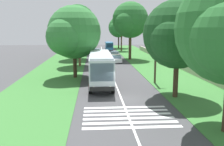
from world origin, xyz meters
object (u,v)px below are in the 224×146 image
roadside_tree_right_2 (118,28)px  roadside_tree_right_4 (121,26)px  roadside_tree_right_0 (176,36)px  roadside_tree_right_1 (129,21)px  trailing_minibus_0 (109,45)px  utility_pole (156,50)px  trailing_car_2 (97,52)px  roadside_tree_left_4 (80,21)px  trailing_car_1 (114,55)px  coach_bus (100,67)px  roadside_tree_left_1 (77,23)px  trailing_car_0 (117,59)px  roadside_tree_left_0 (78,29)px  roadside_building (194,41)px  roadside_tree_left_3 (82,31)px  roadside_tree_left_2 (73,34)px

roadside_tree_right_2 → roadside_tree_right_4: bearing=179.5°
roadside_tree_right_0 → roadside_tree_right_1: 30.66m
trailing_minibus_0 → utility_pole: utility_pole is taller
trailing_car_2 → roadside_tree_left_4: bearing=79.4°
roadside_tree_right_1 → trailing_car_1: bearing=37.1°
trailing_car_2 → coach_bus: bearing=179.8°
roadside_tree_left_1 → roadside_tree_left_4: bearing=-0.0°
trailing_car_0 → utility_pole: size_ratio=0.56×
coach_bus → roadside_tree_left_0: (15.61, 3.37, 4.32)m
roadside_tree_right_0 → roadside_tree_right_2: (61.30, -0.32, 0.79)m
coach_bus → roadside_tree_left_4: (37.33, 4.19, 6.22)m
coach_bus → roadside_building: size_ratio=0.97×
roadside_tree_left_3 → roadside_tree_right_2: 11.84m
trailing_car_0 → roadside_tree_left_4: bearing=24.2°
roadside_building → roadside_tree_right_1: bearing=74.5°
roadside_tree_right_1 → roadside_tree_right_2: roadside_tree_right_1 is taller
trailing_car_2 → roadside_tree_right_2: (19.04, -7.04, 5.98)m
trailing_car_1 → roadside_tree_left_2: roadside_tree_left_2 is taller
roadside_tree_right_2 → utility_pole: (-54.94, 0.63, -2.60)m
trailing_car_1 → coach_bus: bearing=172.3°
trailing_car_1 → trailing_car_2: size_ratio=1.00×
roadside_tree_right_2 → roadside_tree_right_4: roadside_tree_right_2 is taller
trailing_minibus_0 → roadside_tree_right_4: roadside_tree_right_4 is taller
roadside_tree_left_1 → roadside_tree_left_3: 28.78m
roadside_tree_left_0 → roadside_tree_left_3: roadside_tree_left_0 is taller
trailing_car_2 → roadside_tree_right_1: roadside_tree_right_1 is taller
roadside_tree_right_0 → roadside_tree_right_1: bearing=0.3°
trailing_car_1 → roadside_tree_left_2: (-23.59, 7.35, 5.18)m
trailing_car_2 → roadside_tree_left_0: size_ratio=0.43×
coach_bus → trailing_minibus_0: coach_bus is taller
trailing_minibus_0 → roadside_building: bearing=-148.2°
roadside_tree_right_0 → roadside_tree_right_2: 61.31m
roadside_tree_left_1 → coach_bus: bearing=-170.9°
roadside_tree_left_3 → roadside_tree_right_2: (0.80, -11.77, 1.03)m
trailing_minibus_0 → roadside_tree_left_2: bearing=170.2°
roadside_tree_left_2 → roadside_tree_right_2: bearing=-11.9°
roadside_tree_left_3 → roadside_tree_right_4: bearing=-129.1°
trailing_car_0 → trailing_minibus_0: 26.58m
trailing_minibus_0 → roadside_tree_left_1: 22.78m
roadside_tree_left_1 → roadside_tree_right_4: size_ratio=1.19×
roadside_tree_left_4 → roadside_tree_right_1: size_ratio=1.00×
roadside_building → roadside_tree_right_0: bearing=155.3°
roadside_tree_right_1 → roadside_tree_left_1: bearing=83.7°
roadside_tree_left_0 → utility_pole: 18.14m
coach_bus → trailing_car_2: 36.54m
trailing_car_1 → trailing_car_2: 8.78m
roadside_tree_left_1 → roadside_tree_right_0: size_ratio=1.24×
trailing_car_1 → roadside_tree_left_1: size_ratio=0.38×
roadside_tree_right_0 → roadside_tree_left_0: bearing=25.6°
roadside_tree_left_4 → roadside_tree_right_2: 21.56m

